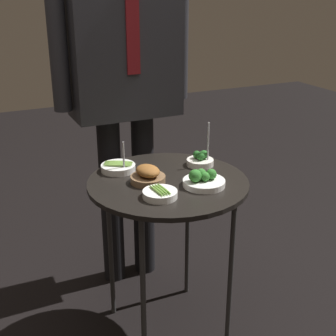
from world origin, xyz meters
TOP-DOWN VIEW (x-y plane):
  - ground_plane at (0.00, 0.00)m, footprint 8.00×8.00m
  - serving_cart at (0.00, 0.00)m, footprint 0.61×0.61m
  - bowl_broccoli_front_center at (0.10, -0.10)m, footprint 0.16×0.16m
  - bowl_roast_near_rim at (-0.08, 0.02)m, footprint 0.13×0.13m
  - bowl_asparagus_front_left at (-0.14, 0.17)m, footprint 0.14×0.14m
  - bowl_asparagus_front_right at (-0.09, -0.12)m, footprint 0.12×0.12m
  - bowl_broccoli_back_left at (0.19, 0.09)m, footprint 0.11×0.11m
  - waiter_figure at (-0.00, 0.45)m, footprint 0.62×0.23m

SIDE VIEW (x-z plane):
  - ground_plane at x=0.00m, z-range 0.00..0.00m
  - serving_cart at x=0.00m, z-range 0.28..0.97m
  - bowl_asparagus_front_right at x=-0.09m, z-range 0.68..0.71m
  - bowl_asparagus_front_left at x=-0.14m, z-range 0.63..0.76m
  - bowl_broccoli_front_center at x=0.10m, z-range 0.67..0.74m
  - bowl_broccoli_back_left at x=0.19m, z-range 0.61..0.79m
  - bowl_roast_near_rim at x=-0.08m, z-range 0.68..0.74m
  - waiter_figure at x=0.00m, z-range 0.22..1.89m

